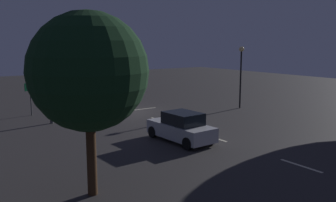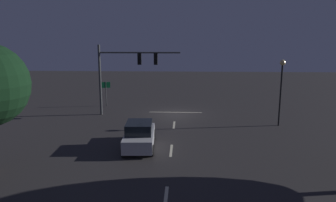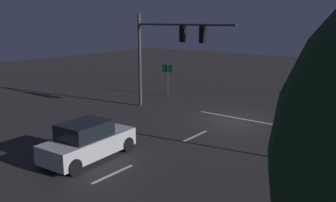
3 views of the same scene
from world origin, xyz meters
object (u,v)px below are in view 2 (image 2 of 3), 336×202
Objects in this scene: traffic_signal_assembly at (126,67)px; street_lamp_left_kerb at (282,80)px; route_sign at (106,88)px; car_approaching at (139,135)px.

traffic_signal_assembly is 1.40× the size of street_lamp_left_kerb.
car_approaching is at bearing 112.60° from route_sign.
traffic_signal_assembly is 9.84m from car_approaching.
traffic_signal_assembly is at bearing -74.70° from car_approaching.
street_lamp_left_kerb reaches higher than car_approaching.
traffic_signal_assembly reaches higher than street_lamp_left_kerb.
route_sign is (5.23, -12.56, 1.06)m from car_approaching.
traffic_signal_assembly is 13.28m from street_lamp_left_kerb.
traffic_signal_assembly is 1.66× the size of car_approaching.
route_sign is at bearing -53.02° from traffic_signal_assembly.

